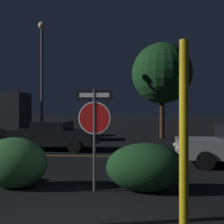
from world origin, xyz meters
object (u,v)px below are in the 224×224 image
(hedge_bush_2, at_px, (14,163))
(street_lamp, at_px, (42,64))
(stop_sign, at_px, (94,119))
(hedge_bush_3, at_px, (145,167))
(tree_1, at_px, (162,73))
(passing_car_2, at_px, (55,135))
(yellow_pole_right, at_px, (184,138))

(hedge_bush_2, height_order, street_lamp, street_lamp)
(stop_sign, distance_m, street_lamp, 12.77)
(stop_sign, bearing_deg, hedge_bush_3, 7.30)
(street_lamp, bearing_deg, tree_1, 24.02)
(stop_sign, height_order, street_lamp, street_lamp)
(stop_sign, bearing_deg, passing_car_2, 113.85)
(stop_sign, height_order, passing_car_2, stop_sign)
(yellow_pole_right, bearing_deg, street_lamp, 116.03)
(yellow_pole_right, bearing_deg, tree_1, 87.50)
(street_lamp, relative_size, tree_1, 1.11)
(stop_sign, xyz_separation_m, hedge_bush_2, (-1.98, 0.13, -1.06))
(yellow_pole_right, height_order, hedge_bush_2, yellow_pole_right)
(hedge_bush_2, height_order, hedge_bush_3, hedge_bush_2)
(yellow_pole_right, height_order, hedge_bush_3, yellow_pole_right)
(street_lamp, bearing_deg, hedge_bush_3, -61.25)
(stop_sign, distance_m, hedge_bush_2, 2.24)
(stop_sign, height_order, hedge_bush_2, stop_sign)
(hedge_bush_2, height_order, tree_1, tree_1)
(stop_sign, distance_m, tree_1, 15.14)
(tree_1, bearing_deg, street_lamp, -155.98)
(stop_sign, xyz_separation_m, hedge_bush_3, (1.17, 0.12, -1.11))
(stop_sign, relative_size, passing_car_2, 0.56)
(yellow_pole_right, bearing_deg, stop_sign, 125.84)
(stop_sign, height_order, tree_1, tree_1)
(yellow_pole_right, xyz_separation_m, tree_1, (0.74, 17.05, 3.03))
(hedge_bush_2, xyz_separation_m, hedge_bush_3, (3.15, -0.01, -0.05))
(passing_car_2, bearing_deg, hedge_bush_3, 33.75)
(tree_1, bearing_deg, passing_car_2, -127.72)
(stop_sign, height_order, hedge_bush_3, stop_sign)
(yellow_pole_right, distance_m, hedge_bush_3, 2.71)
(hedge_bush_3, xyz_separation_m, tree_1, (1.29, 14.55, 3.93))
(stop_sign, xyz_separation_m, tree_1, (2.46, 14.67, 2.82))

